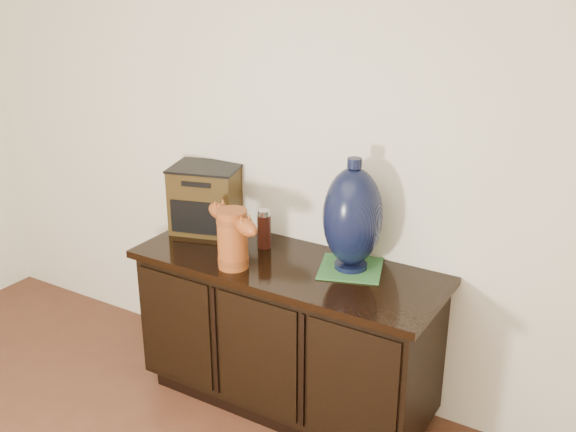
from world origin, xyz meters
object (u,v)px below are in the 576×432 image
Objects in this scene: terracotta_vessel at (233,235)px; spray_can at (264,229)px; tv_radio at (207,198)px; sideboard at (287,333)px; lamp_base at (353,217)px.

spray_can is (-0.00, 0.26, -0.06)m from terracotta_vessel.
tv_radio is (-0.37, 0.30, 0.01)m from terracotta_vessel.
tv_radio reaches higher than sideboard.
sideboard is 2.87× the size of lamp_base.
lamp_base is (0.84, -0.05, 0.08)m from tv_radio.
tv_radio is 0.84m from lamp_base.
tv_radio reaches higher than spray_can.
sideboard is at bearing -29.14° from spray_can.
lamp_base is (0.28, 0.10, 0.62)m from sideboard.
sideboard is 7.66× the size of spray_can.
spray_can reaches higher than sideboard.
spray_can is at bearing 150.86° from sideboard.
sideboard is at bearing -160.30° from lamp_base.
lamp_base reaches higher than terracotta_vessel.
lamp_base is 0.49m from spray_can.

